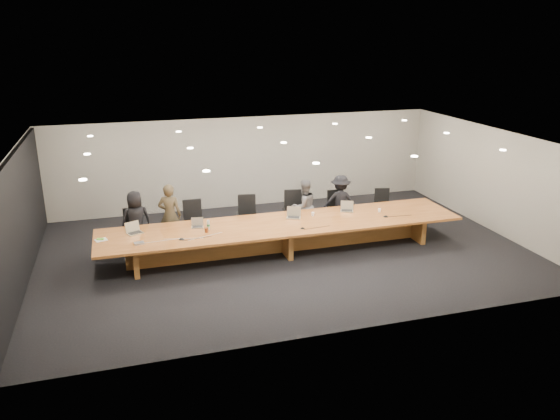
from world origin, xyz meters
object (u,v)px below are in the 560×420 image
Objects in this scene: person_d at (340,201)px; av_box at (139,243)px; chair_right at (337,209)px; laptop_d at (294,213)px; conference_table at (283,232)px; mic_left at (181,239)px; chair_left at (194,222)px; laptop_e at (347,206)px; laptop_a at (135,228)px; amber_mug at (206,230)px; laptop_b at (197,223)px; paper_cup_near at (313,214)px; chair_far_right at (383,206)px; person_a at (136,221)px; mic_center at (303,228)px; person_c at (304,207)px; chair_mid_left at (248,216)px; chair_far_left at (133,229)px; water_bottle at (208,225)px; chair_mid_right at (294,212)px; person_b at (170,215)px; mic_right at (386,216)px; paper_cup_far at (379,210)px.

av_box is at bearing 34.42° from person_d.
chair_right is 2.99× the size of laptop_d.
conference_table is 2.60m from mic_left.
laptop_e is (3.93, -0.80, 0.31)m from chair_left.
amber_mug is at bearing -37.61° from laptop_a.
paper_cup_near is at bearing 8.57° from laptop_b.
chair_far_right is 7.49× the size of mic_left.
chair_right is at bearing 171.33° from person_a.
paper_cup_near is 0.84× the size of mic_center.
laptop_d is (-0.57, -0.84, 0.15)m from person_c.
person_a is at bearing -179.92° from chair_left.
person_c is 5.12× the size of laptop_b.
chair_left reaches higher than mic_center.
chair_mid_left is at bearing -17.99° from person_c.
chair_far_left reaches higher than laptop_b.
av_box is (-1.64, -0.48, -0.09)m from water_bottle.
av_box is at bearing -148.23° from chair_mid_right.
person_c is (3.58, -0.09, -0.08)m from person_b.
person_b is (0.84, 0.01, 0.06)m from person_a.
mic_right is at bearing -17.83° from chair_mid_left.
person_c is at bearing -14.48° from chair_mid_right.
chair_left is 2.59m from laptop_d.
laptop_a is 3.97m from mic_center.
person_c reaches higher than laptop_e.
chair_far_right is at bearing 170.54° from person_a.
chair_far_right is at bearing 58.37° from paper_cup_far.
laptop_d is (3.93, -1.03, 0.38)m from chair_far_left.
water_bottle is (1.72, -1.25, 0.35)m from chair_far_left.
laptop_a is at bearing 166.16° from amber_mug.
mic_center is at bearing -165.46° from paper_cup_far.
laptop_e is 3.57× the size of paper_cup_near.
laptop_d is 2.66× the size of mic_right.
mic_right is (4.70, -1.50, 0.19)m from chair_left.
person_c is 4.56m from laptop_a.
paper_cup_far is at bearing -108.07° from chair_far_right.
mic_right is (6.15, 0.10, 0.00)m from av_box.
paper_cup_far is 0.68× the size of mic_left.
water_bottle reaches higher than paper_cup_near.
person_d is at bearing 111.25° from mic_right.
person_b is 5.64× the size of laptop_b.
person_d reaches higher than chair_far_left.
laptop_a is at bearing 172.46° from water_bottle.
person_b is (-0.60, 0.02, 0.25)m from chair_left.
laptop_d is at bearing -20.38° from chair_left.
person_b is 1.40m from water_bottle.
chair_right is 0.70× the size of person_d.
chair_mid_right reaches higher than chair_far_left.
water_bottle is (0.79, -1.15, 0.04)m from person_b.
person_d is 5.68m from laptop_a.
chair_left is 10.40× the size of amber_mug.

